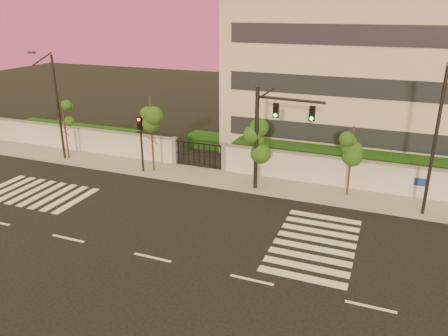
{
  "coord_description": "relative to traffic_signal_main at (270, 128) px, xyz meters",
  "views": [
    {
      "loc": [
        9.82,
        -15.58,
        11.28
      ],
      "look_at": [
        1.33,
        6.0,
        2.69
      ],
      "focal_mm": 35.0,
      "sensor_mm": 36.0,
      "label": 1
    }
  ],
  "objects": [
    {
      "name": "traffic_signal_main",
      "position": [
        0.0,
        0.0,
        0.0
      ],
      "size": [
        4.28,
        0.59,
        6.77
      ],
      "rotation": [
        0.0,
        0.0,
        -0.1
      ],
      "color": "black",
      "rests_on": "ground"
    },
    {
      "name": "ground",
      "position": [
        -2.92,
        -9.69,
        -4.28
      ],
      "size": [
        120.0,
        120.0,
        0.0
      ],
      "primitive_type": "plane",
      "color": "black",
      "rests_on": "ground"
    },
    {
      "name": "road_markings",
      "position": [
        -4.5,
        -5.93,
        -4.27
      ],
      "size": [
        57.0,
        7.62,
        0.02
      ],
      "color": "silver",
      "rests_on": "ground"
    },
    {
      "name": "street_tree_b",
      "position": [
        -16.2,
        0.35,
        -0.87
      ],
      "size": [
        1.49,
        1.19,
        4.63
      ],
      "color": "#382314",
      "rests_on": "ground"
    },
    {
      "name": "street_tree_e",
      "position": [
        4.92,
        1.03,
        -0.89
      ],
      "size": [
        1.58,
        1.26,
        4.6
      ],
      "color": "#382314",
      "rests_on": "ground"
    },
    {
      "name": "perimeter_wall",
      "position": [
        -2.82,
        2.31,
        -3.21
      ],
      "size": [
        60.0,
        0.36,
        2.2
      ],
      "color": "silver",
      "rests_on": "ground"
    },
    {
      "name": "streetlight_west",
      "position": [
        -16.58,
        0.11,
        0.27
      ],
      "size": [
        0.5,
        2.03,
        8.42
      ],
      "color": "black",
      "rests_on": "ground"
    },
    {
      "name": "street_tree_c",
      "position": [
        -8.62,
        0.4,
        -0.22
      ],
      "size": [
        1.6,
        1.28,
        5.52
      ],
      "color": "#382314",
      "rests_on": "ground"
    },
    {
      "name": "street_tree_d",
      "position": [
        -0.9,
        0.48,
        -1.14
      ],
      "size": [
        1.63,
        1.29,
        4.25
      ],
      "color": "#382314",
      "rests_on": "ground"
    },
    {
      "name": "institutional_building",
      "position": [
        6.08,
        12.3,
        1.88
      ],
      "size": [
        24.4,
        12.4,
        12.25
      ],
      "color": "beige",
      "rests_on": "ground"
    },
    {
      "name": "hedge_row",
      "position": [
        -1.75,
        5.05,
        -3.46
      ],
      "size": [
        41.0,
        4.25,
        1.8
      ],
      "color": "black",
      "rests_on": "ground"
    },
    {
      "name": "streetlight_east",
      "position": [
        9.24,
        -0.31,
        0.51
      ],
      "size": [
        0.53,
        2.13,
        8.85
      ],
      "color": "black",
      "rests_on": "ground"
    },
    {
      "name": "sidewalk",
      "position": [
        -2.92,
        0.81,
        -4.2
      ],
      "size": [
        60.0,
        3.0,
        0.15
      ],
      "primitive_type": "cube",
      "color": "gray",
      "rests_on": "ground"
    },
    {
      "name": "traffic_signal_secondary",
      "position": [
        -9.32,
        0.01,
        -1.57
      ],
      "size": [
        0.33,
        0.33,
        4.27
      ],
      "rotation": [
        0.0,
        0.0,
        0.26
      ],
      "color": "black",
      "rests_on": "ground"
    }
  ]
}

